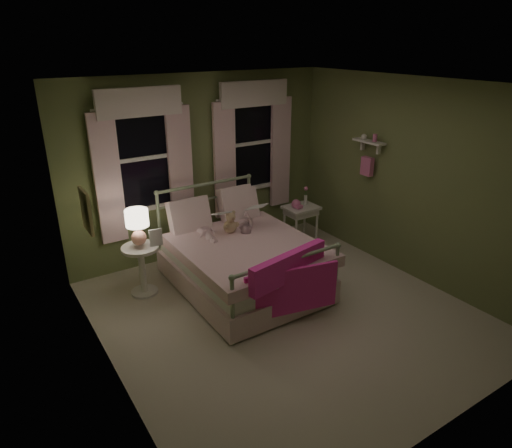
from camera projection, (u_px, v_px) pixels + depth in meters
room_shell at (288, 210)px, 4.92m from camera, size 4.20×4.20×4.20m
bed at (242, 260)px, 5.85m from camera, size 1.58×2.04×1.18m
pink_throw at (290, 277)px, 4.97m from camera, size 1.10×0.35×0.71m
child_left at (205, 214)px, 5.83m from camera, size 0.29×0.21×0.72m
child_right at (242, 207)px, 6.11m from camera, size 0.42×0.39×0.70m
book_left at (214, 218)px, 5.62m from camera, size 0.21×0.14×0.26m
book_right at (252, 212)px, 5.92m from camera, size 0.22×0.18×0.26m
teddy_bear at (230, 224)px, 5.90m from camera, size 0.23×0.18×0.31m
nightstand_left at (142, 263)px, 5.68m from camera, size 0.46×0.46×0.65m
table_lamp at (137, 224)px, 5.47m from camera, size 0.28×0.28×0.46m
book_nightstand at (150, 246)px, 5.57m from camera, size 0.20×0.25×0.02m
nightstand_right at (301, 213)px, 6.95m from camera, size 0.50×0.40×0.64m
pink_toy at (296, 204)px, 6.83m from camera, size 0.14×0.19×0.14m
bud_vase at (306, 195)px, 6.96m from camera, size 0.06×0.06×0.28m
window_left at (143, 154)px, 5.94m from camera, size 1.34×0.13×1.96m
window_right at (253, 139)px, 6.80m from camera, size 1.34×0.13×1.96m
wall_shelf at (368, 154)px, 6.33m from camera, size 0.15×0.50×0.60m
framed_picture at (86, 211)px, 4.33m from camera, size 0.03×0.32×0.42m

